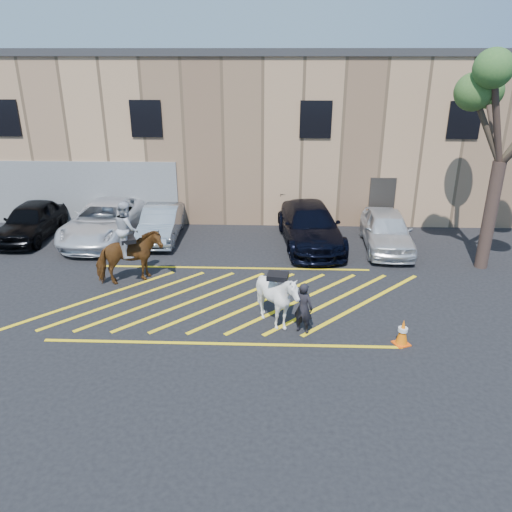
{
  "coord_description": "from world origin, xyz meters",
  "views": [
    {
      "loc": [
        1.35,
        -14.08,
        7.16
      ],
      "look_at": [
        0.81,
        0.2,
        1.3
      ],
      "focal_mm": 35.0,
      "sensor_mm": 36.0,
      "label": 1
    }
  ],
  "objects_px": {
    "car_black_suv": "(31,220)",
    "saddled_white": "(277,298)",
    "car_white_suv": "(386,230)",
    "car_silver_sedan": "(161,223)",
    "mounted_bay": "(129,251)",
    "traffic_cone": "(403,332)",
    "tree": "(511,102)",
    "car_blue_suv": "(310,225)",
    "handler": "(303,308)",
    "car_white_pickup": "(105,221)"
  },
  "relations": [
    {
      "from": "car_black_suv",
      "to": "car_white_suv",
      "type": "relative_size",
      "value": 0.99
    },
    {
      "from": "car_blue_suv",
      "to": "car_white_suv",
      "type": "relative_size",
      "value": 1.24
    },
    {
      "from": "tree",
      "to": "mounted_bay",
      "type": "bearing_deg",
      "value": -171.78
    },
    {
      "from": "handler",
      "to": "saddled_white",
      "type": "relative_size",
      "value": 0.84
    },
    {
      "from": "mounted_bay",
      "to": "car_blue_suv",
      "type": "bearing_deg",
      "value": 32.13
    },
    {
      "from": "handler",
      "to": "traffic_cone",
      "type": "bearing_deg",
      "value": -164.8
    },
    {
      "from": "car_white_suv",
      "to": "handler",
      "type": "distance_m",
      "value": 7.42
    },
    {
      "from": "mounted_bay",
      "to": "traffic_cone",
      "type": "height_order",
      "value": "mounted_bay"
    },
    {
      "from": "car_silver_sedan",
      "to": "mounted_bay",
      "type": "xyz_separation_m",
      "value": [
        -0.12,
        -4.27,
        0.46
      ]
    },
    {
      "from": "car_silver_sedan",
      "to": "saddled_white",
      "type": "xyz_separation_m",
      "value": [
        4.74,
        -6.98,
        0.2
      ]
    },
    {
      "from": "car_blue_suv",
      "to": "traffic_cone",
      "type": "height_order",
      "value": "car_blue_suv"
    },
    {
      "from": "car_white_pickup",
      "to": "car_white_suv",
      "type": "relative_size",
      "value": 1.25
    },
    {
      "from": "traffic_cone",
      "to": "tree",
      "type": "distance_m",
      "value": 8.52
    },
    {
      "from": "car_white_pickup",
      "to": "car_blue_suv",
      "type": "xyz_separation_m",
      "value": [
        8.37,
        -0.33,
        0.03
      ]
    },
    {
      "from": "car_black_suv",
      "to": "car_silver_sedan",
      "type": "xyz_separation_m",
      "value": [
        5.37,
        0.08,
        -0.07
      ]
    },
    {
      "from": "car_silver_sedan",
      "to": "car_white_suv",
      "type": "bearing_deg",
      "value": -6.55
    },
    {
      "from": "saddled_white",
      "to": "car_silver_sedan",
      "type": "bearing_deg",
      "value": 124.19
    },
    {
      "from": "car_white_pickup",
      "to": "handler",
      "type": "height_order",
      "value": "car_white_pickup"
    },
    {
      "from": "car_white_pickup",
      "to": "car_blue_suv",
      "type": "bearing_deg",
      "value": -0.22
    },
    {
      "from": "car_blue_suv",
      "to": "traffic_cone",
      "type": "relative_size",
      "value": 7.33
    },
    {
      "from": "car_blue_suv",
      "to": "mounted_bay",
      "type": "height_order",
      "value": "mounted_bay"
    },
    {
      "from": "car_white_suv",
      "to": "traffic_cone",
      "type": "height_order",
      "value": "car_white_suv"
    },
    {
      "from": "car_white_pickup",
      "to": "saddled_white",
      "type": "bearing_deg",
      "value": -42.34
    },
    {
      "from": "car_white_pickup",
      "to": "tree",
      "type": "relative_size",
      "value": 0.74
    },
    {
      "from": "tree",
      "to": "car_white_suv",
      "type": "bearing_deg",
      "value": 149.98
    },
    {
      "from": "saddled_white",
      "to": "car_black_suv",
      "type": "bearing_deg",
      "value": 145.69
    },
    {
      "from": "handler",
      "to": "saddled_white",
      "type": "bearing_deg",
      "value": 5.1
    },
    {
      "from": "car_blue_suv",
      "to": "tree",
      "type": "relative_size",
      "value": 0.73
    },
    {
      "from": "car_black_suv",
      "to": "saddled_white",
      "type": "bearing_deg",
      "value": -34.34
    },
    {
      "from": "car_black_suv",
      "to": "tree",
      "type": "distance_m",
      "value": 18.28
    },
    {
      "from": "car_silver_sedan",
      "to": "car_blue_suv",
      "type": "xyz_separation_m",
      "value": [
        6.05,
        -0.4,
        0.11
      ]
    },
    {
      "from": "car_blue_suv",
      "to": "car_white_suv",
      "type": "xyz_separation_m",
      "value": [
        2.95,
        -0.35,
        -0.04
      ]
    },
    {
      "from": "car_blue_suv",
      "to": "handler",
      "type": "relative_size",
      "value": 3.62
    },
    {
      "from": "car_black_suv",
      "to": "tree",
      "type": "height_order",
      "value": "tree"
    },
    {
      "from": "car_black_suv",
      "to": "mounted_bay",
      "type": "distance_m",
      "value": 6.73
    },
    {
      "from": "car_blue_suv",
      "to": "car_white_suv",
      "type": "height_order",
      "value": "car_blue_suv"
    },
    {
      "from": "car_black_suv",
      "to": "mounted_bay",
      "type": "bearing_deg",
      "value": -38.67
    },
    {
      "from": "car_black_suv",
      "to": "mounted_bay",
      "type": "height_order",
      "value": "mounted_bay"
    },
    {
      "from": "mounted_bay",
      "to": "car_black_suv",
      "type": "bearing_deg",
      "value": 141.35
    },
    {
      "from": "car_white_suv",
      "to": "car_silver_sedan",
      "type": "bearing_deg",
      "value": 177.84
    },
    {
      "from": "car_blue_suv",
      "to": "mounted_bay",
      "type": "bearing_deg",
      "value": -154.26
    },
    {
      "from": "mounted_bay",
      "to": "car_silver_sedan",
      "type": "bearing_deg",
      "value": 88.35
    },
    {
      "from": "traffic_cone",
      "to": "tree",
      "type": "height_order",
      "value": "tree"
    },
    {
      "from": "car_blue_suv",
      "to": "mounted_bay",
      "type": "distance_m",
      "value": 7.3
    },
    {
      "from": "car_white_suv",
      "to": "handler",
      "type": "relative_size",
      "value": 2.93
    },
    {
      "from": "car_silver_sedan",
      "to": "car_black_suv",
      "type": "bearing_deg",
      "value": 179.01
    },
    {
      "from": "car_blue_suv",
      "to": "traffic_cone",
      "type": "distance_m",
      "value": 7.67
    },
    {
      "from": "car_white_pickup",
      "to": "tree",
      "type": "bearing_deg",
      "value": -7.62
    },
    {
      "from": "traffic_cone",
      "to": "car_white_suv",
      "type": "bearing_deg",
      "value": 82.14
    },
    {
      "from": "car_black_suv",
      "to": "tree",
      "type": "relative_size",
      "value": 0.59
    }
  ]
}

